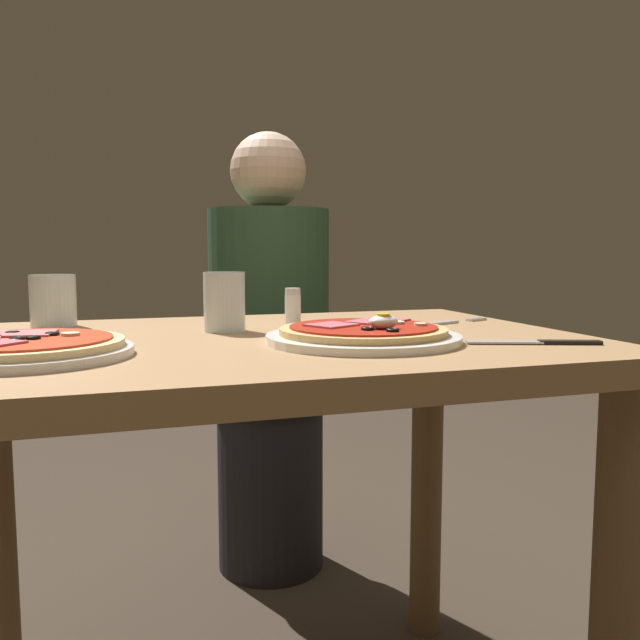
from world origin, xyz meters
TOP-DOWN VIEW (x-y plane):
  - dining_table at (0.00, 0.00)m, footprint 1.01×0.71m
  - pizza_foreground at (0.13, -0.10)m, footprint 0.29×0.29m
  - pizza_across_left at (-0.34, -0.10)m, footprint 0.27×0.27m
  - water_glass_near at (-0.33, 0.26)m, footprint 0.08×0.08m
  - water_glass_far at (-0.05, 0.09)m, footprint 0.07×0.07m
  - fork at (0.38, 0.08)m, footprint 0.15×0.07m
  - knife at (0.37, -0.20)m, footprint 0.19×0.09m
  - salt_shaker at (0.09, 0.16)m, footprint 0.03×0.03m
  - diner_person at (0.18, 0.72)m, footprint 0.32×0.32m

SIDE VIEW (x-z plane):
  - diner_person at x=0.18m, z-range -0.03..1.15m
  - dining_table at x=0.00m, z-range 0.23..0.97m
  - fork at x=0.38m, z-range 0.74..0.74m
  - knife at x=0.37m, z-range 0.74..0.74m
  - pizza_foreground at x=0.13m, z-range 0.73..0.77m
  - pizza_across_left at x=-0.34m, z-range 0.74..0.76m
  - salt_shaker at x=0.09m, z-range 0.74..0.80m
  - water_glass_near at x=-0.33m, z-range 0.73..0.82m
  - water_glass_far at x=-0.05m, z-range 0.73..0.83m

